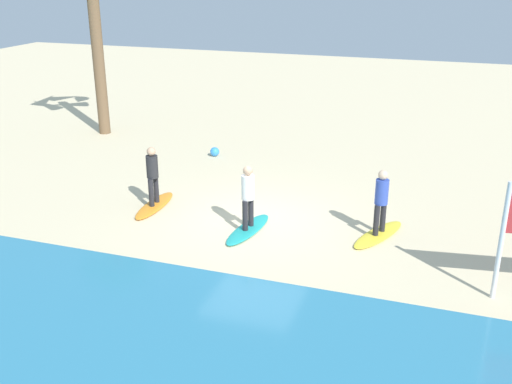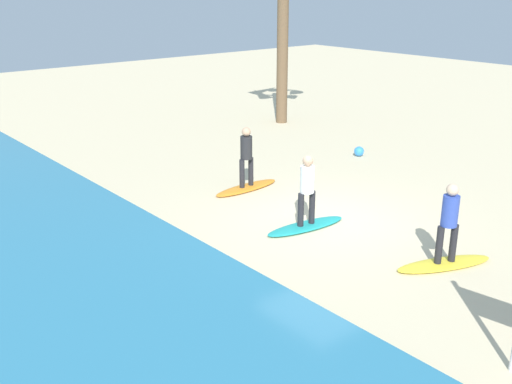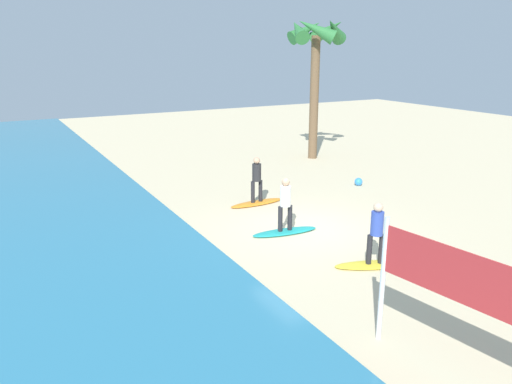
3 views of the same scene
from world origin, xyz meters
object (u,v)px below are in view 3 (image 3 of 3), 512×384
(surfer_teal, at_px, (285,201))
(surfer_orange, at_px, (257,176))
(surfboard_yellow, at_px, (374,265))
(beach_ball, at_px, (358,182))
(surfboard_orange, at_px, (257,203))
(surfboard_teal, at_px, (285,232))
(surfer_yellow, at_px, (377,229))
(palm_tree, at_px, (316,45))

(surfer_teal, bearing_deg, surfer_orange, -12.59)
(surfboard_yellow, relative_size, surfer_orange, 1.28)
(beach_ball, bearing_deg, surfboard_orange, 92.46)
(surfboard_teal, bearing_deg, surfer_yellow, 110.33)
(surfboard_yellow, height_order, surfer_orange, surfer_orange)
(surfboard_yellow, height_order, surfer_yellow, surfer_yellow)
(surfboard_orange, bearing_deg, surfer_orange, -0.00)
(surfboard_yellow, bearing_deg, beach_ball, -105.07)
(surfer_yellow, height_order, surfboard_orange, surfer_yellow)
(surfboard_teal, height_order, palm_tree, palm_tree)
(surfboard_orange, relative_size, surfer_orange, 1.28)
(surfer_yellow, bearing_deg, surfer_teal, 13.23)
(surfboard_yellow, xyz_separation_m, palm_tree, (11.69, -6.23, 5.53))
(surfboard_yellow, relative_size, surfer_teal, 1.28)
(palm_tree, bearing_deg, surfboard_teal, 140.70)
(surfboard_teal, relative_size, palm_tree, 0.30)
(surfer_yellow, distance_m, surfer_teal, 3.26)
(surfboard_teal, bearing_deg, surfboard_orange, -95.49)
(surfer_teal, height_order, beach_ball, surfer_teal)
(surfer_yellow, relative_size, surfboard_orange, 0.78)
(surfboard_yellow, distance_m, beach_ball, 7.98)
(surfer_orange, bearing_deg, beach_ball, -87.54)
(surfboard_orange, height_order, beach_ball, beach_ball)
(surfboard_yellow, distance_m, palm_tree, 14.35)
(surfer_yellow, bearing_deg, beach_ball, -37.00)
(surfer_orange, height_order, palm_tree, palm_tree)
(surfer_teal, bearing_deg, beach_ball, -59.98)
(surfboard_teal, bearing_deg, surfer_orange, -95.49)
(surfboard_teal, bearing_deg, surfboard_yellow, 110.33)
(surfboard_orange, bearing_deg, beach_ball, 180.00)
(beach_ball, bearing_deg, surfer_yellow, 143.00)
(surfboard_teal, relative_size, beach_ball, 6.53)
(surfboard_orange, height_order, palm_tree, palm_tree)
(surfboard_orange, distance_m, surfer_orange, 0.99)
(surfer_orange, distance_m, beach_ball, 4.96)
(surfboard_teal, xyz_separation_m, beach_ball, (3.20, -5.55, 0.12))
(surfboard_teal, xyz_separation_m, surfer_orange, (2.99, -0.67, 0.99))
(surfer_teal, xyz_separation_m, beach_ball, (3.20, -5.55, -0.88))
(surfer_orange, distance_m, palm_tree, 9.53)
(surfboard_yellow, xyz_separation_m, beach_ball, (6.37, -4.80, 0.12))
(surfboard_teal, xyz_separation_m, palm_tree, (8.52, -6.97, 5.53))
(surfer_yellow, height_order, surfer_teal, same)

